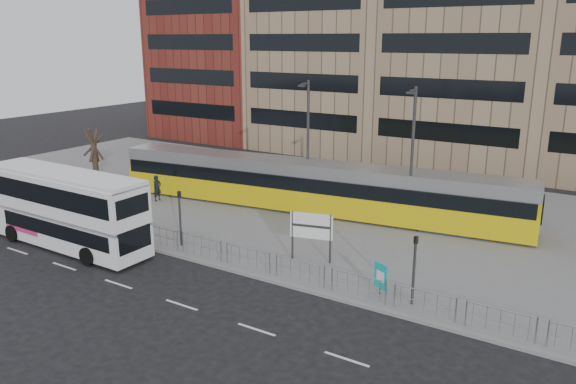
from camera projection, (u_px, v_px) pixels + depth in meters
The scene contains 16 objects.
ground at pixel (206, 265), 28.70m from camera, with size 120.00×120.00×0.00m, color black.
plaza at pixel (320, 206), 38.46m from camera, with size 64.00×24.00×0.15m, color slate.
kerb at pixel (207, 263), 28.72m from camera, with size 64.00×0.25×0.17m, color gray.
building_row at pixel (453, 19), 52.40m from camera, with size 70.40×18.40×31.20m.
pedestrian_barrier at pixel (243, 252), 27.82m from camera, with size 32.07×0.07×1.10m.
road_markings at pixel (165, 299), 24.92m from camera, with size 62.00×0.12×0.01m, color white.
double_decker_bus at pixel (66, 207), 30.67m from camera, with size 10.70×2.81×4.27m.
tram at pixel (310, 186), 36.87m from camera, with size 28.04×6.14×3.29m.
station_sign at pixel (311, 228), 28.40m from camera, with size 2.17×0.64×2.56m.
ad_panel at pixel (381, 277), 24.87m from camera, with size 0.73×0.38×1.46m.
pedestrian at pixel (157, 188), 39.28m from camera, with size 0.67×0.44×1.83m, color black.
traffic_light_west at pixel (180, 211), 30.52m from camera, with size 0.20×0.23×3.10m.
traffic_light_east at pixel (414, 261), 23.65m from camera, with size 0.20×0.23×3.10m.
lamp_post_west at pixel (308, 140), 36.95m from camera, with size 0.45×1.04×8.46m.
lamp_post_east at pixel (412, 154), 32.44m from camera, with size 0.45×1.04×8.45m.
bare_tree at pixel (92, 126), 42.01m from camera, with size 4.38×4.38×6.73m.
Camera 1 is at (17.80, -20.31, 11.22)m, focal length 35.00 mm.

